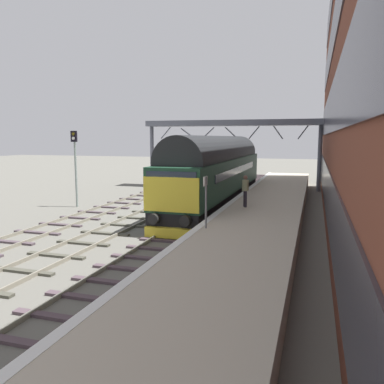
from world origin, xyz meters
TOP-DOWN VIEW (x-y plane):
  - ground_plane at (0.00, 0.00)m, footprint 140.00×140.00m
  - track_main at (0.00, -0.00)m, footprint 2.50×60.00m
  - track_adjacent_west at (-3.30, -0.00)m, footprint 2.50×60.00m
  - track_adjacent_far_west at (-6.49, -0.00)m, footprint 2.50×60.00m
  - station_platform at (3.60, 0.00)m, footprint 4.00×44.00m
  - diesel_locomotive at (0.00, 6.21)m, footprint 2.74×18.15m
  - signal_post_mid at (-8.88, 3.35)m, footprint 0.44×0.22m
  - platform_number_sign at (2.08, -4.33)m, footprint 0.10×0.44m
  - waiting_passenger at (2.75, 0.94)m, footprint 0.45×0.47m
  - overhead_footbridge at (-1.19, 16.21)m, footprint 15.79×2.00m

SIDE VIEW (x-z plane):
  - ground_plane at x=0.00m, z-range 0.00..0.00m
  - track_main at x=0.00m, z-range -0.02..0.13m
  - track_adjacent_far_west at x=-6.49m, z-range -0.02..0.13m
  - track_adjacent_west at x=-3.30m, z-range -0.02..0.13m
  - station_platform at x=3.60m, z-range 0.00..1.01m
  - waiting_passenger at x=2.75m, z-range 1.17..2.81m
  - platform_number_sign at x=2.08m, z-range 1.34..3.38m
  - diesel_locomotive at x=0.00m, z-range 0.14..4.82m
  - signal_post_mid at x=-8.88m, z-range 0.58..5.58m
  - overhead_footbridge at x=-1.19m, z-range 2.55..8.67m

